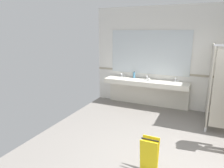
% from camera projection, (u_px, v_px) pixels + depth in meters
% --- Properties ---
extents(ground_plane, '(6.27, 6.19, 0.10)m').
position_uv_depth(ground_plane, '(186.00, 168.00, 3.58)').
color(ground_plane, gray).
extents(wall_back, '(6.27, 0.12, 2.97)m').
position_uv_depth(wall_back, '(200.00, 60.00, 5.72)').
color(wall_back, silver).
rests_on(wall_back, ground_plane).
extents(wall_back_tile_band, '(6.27, 0.01, 0.06)m').
position_uv_depth(wall_back_tile_band, '(199.00, 76.00, 5.77)').
color(wall_back_tile_band, '#9E937F').
rests_on(wall_back_tile_band, wall_back).
extents(vanity_counter, '(2.50, 0.55, 0.95)m').
position_uv_depth(vanity_counter, '(146.00, 87.00, 6.27)').
color(vanity_counter, silver).
rests_on(vanity_counter, ground_plane).
extents(mirror_panel, '(2.40, 0.02, 1.30)m').
position_uv_depth(mirror_panel, '(149.00, 53.00, 6.19)').
color(mirror_panel, silver).
rests_on(mirror_panel, wall_back).
extents(soap_dispenser, '(0.07, 0.07, 0.21)m').
position_uv_depth(soap_dispenser, '(134.00, 75.00, 6.42)').
color(soap_dispenser, teal).
rests_on(soap_dispenser, vanity_counter).
extents(paper_cup, '(0.07, 0.07, 0.09)m').
position_uv_depth(paper_cup, '(149.00, 80.00, 6.02)').
color(paper_cup, white).
rests_on(paper_cup, vanity_counter).
extents(wet_floor_sign, '(0.28, 0.19, 0.61)m').
position_uv_depth(wet_floor_sign, '(149.00, 155.00, 3.31)').
color(wet_floor_sign, yellow).
rests_on(wet_floor_sign, ground_plane).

